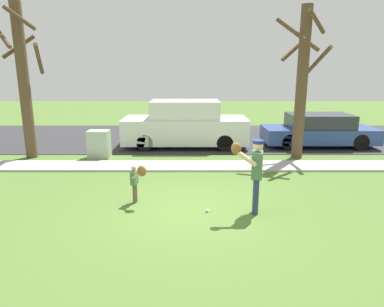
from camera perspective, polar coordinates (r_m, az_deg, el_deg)
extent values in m
plane|color=#4C6B2D|center=(11.31, 0.03, -2.33)|extent=(48.00, 48.00, 0.00)
cube|color=#A3A39E|center=(11.40, 0.03, -2.04)|extent=(36.00, 1.20, 0.06)
cube|color=#2D2D30|center=(16.27, -0.02, 2.70)|extent=(36.00, 6.80, 0.02)
cylinder|color=navy|center=(7.76, 10.30, -7.01)|extent=(0.13, 0.13, 0.83)
cylinder|color=navy|center=(7.91, 10.35, -6.60)|extent=(0.13, 0.13, 0.83)
cube|color=#4C7251|center=(7.62, 10.56, -1.82)|extent=(0.31, 0.44, 0.59)
sphere|color=beige|center=(7.52, 10.70, 1.29)|extent=(0.22, 0.22, 0.22)
cylinder|color=navy|center=(7.50, 10.73, 1.91)|extent=(0.24, 0.24, 0.07)
cylinder|color=beige|center=(7.33, 8.62, -0.64)|extent=(0.52, 0.20, 0.40)
ellipsoid|color=brown|center=(7.31, 7.16, 0.83)|extent=(0.25, 0.18, 0.26)
cylinder|color=beige|center=(7.85, 10.63, -1.22)|extent=(0.10, 0.10, 0.55)
cylinder|color=brown|center=(8.50, -9.39, -6.39)|extent=(0.07, 0.07, 0.47)
cylinder|color=brown|center=(8.42, -9.62, -6.60)|extent=(0.07, 0.07, 0.47)
cube|color=#4C7251|center=(8.33, -9.62, -3.93)|extent=(0.17, 0.25, 0.33)
sphere|color=tan|center=(8.26, -9.68, -2.36)|extent=(0.13, 0.13, 0.13)
cylinder|color=tan|center=(8.45, -9.27, -3.59)|extent=(0.05, 0.05, 0.31)
cylinder|color=tan|center=(8.12, -9.10, -3.50)|extent=(0.29, 0.12, 0.22)
ellipsoid|color=brown|center=(8.06, -8.40, -2.86)|extent=(0.25, 0.18, 0.26)
sphere|color=white|center=(7.89, 2.39, -9.37)|extent=(0.07, 0.07, 0.07)
cube|color=#9EB293|center=(12.85, -15.18, 1.46)|extent=(0.75, 0.57, 1.00)
cylinder|color=brown|center=(12.78, 17.47, 10.77)|extent=(0.38, 0.38, 5.21)
cylinder|color=brown|center=(13.10, 19.81, 14.09)|extent=(0.54, 1.37, 1.03)
cylinder|color=brown|center=(13.10, 16.34, 16.16)|extent=(1.05, 0.69, 0.86)
cylinder|color=brown|center=(12.24, 16.80, 18.30)|extent=(1.26, 1.12, 1.14)
cylinder|color=brown|center=(12.65, 19.72, 19.83)|extent=(0.84, 0.72, 0.74)
cylinder|color=brown|center=(13.56, -26.09, 10.40)|extent=(0.39, 0.39, 5.32)
cylinder|color=brown|center=(13.48, -24.05, 14.00)|extent=(0.54, 1.37, 1.03)
cylinder|color=brown|center=(14.02, -26.81, 15.43)|extent=(1.05, 0.69, 0.86)
cylinder|color=brown|center=(13.27, -26.66, 19.33)|extent=(0.84, 0.73, 0.74)
cube|color=silver|center=(14.22, -1.27, 3.89)|extent=(5.00, 1.95, 1.00)
cube|color=silver|center=(14.10, -1.29, 7.29)|extent=(2.75, 1.79, 0.70)
cylinder|color=black|center=(13.56, -7.90, 1.74)|extent=(0.64, 0.22, 0.64)
cylinder|color=black|center=(15.24, -7.04, 3.10)|extent=(0.64, 0.22, 0.64)
cylinder|color=black|center=(13.50, 5.27, 1.75)|extent=(0.64, 0.22, 0.64)
cylinder|color=black|center=(15.18, 4.67, 3.11)|extent=(0.64, 0.22, 0.64)
cube|color=#2D478C|center=(15.25, 19.93, 2.97)|extent=(4.50, 1.80, 0.60)
cube|color=#2D333D|center=(15.16, 20.11, 5.11)|extent=(2.47, 1.66, 0.55)
cylinder|color=black|center=(14.11, 15.62, 1.83)|extent=(0.64, 0.22, 0.64)
cylinder|color=black|center=(15.61, 14.09, 3.04)|extent=(0.64, 0.22, 0.64)
cylinder|color=black|center=(15.11, 25.86, 1.72)|extent=(0.64, 0.22, 0.64)
cylinder|color=black|center=(16.52, 23.52, 2.88)|extent=(0.64, 0.22, 0.64)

